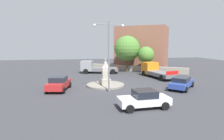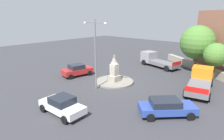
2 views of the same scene
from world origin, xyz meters
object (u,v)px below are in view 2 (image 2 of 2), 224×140
object	(u,v)px
truck_grey_near_island	(155,60)
car_white_passing	(62,105)
monument	(114,69)
car_blue_waiting	(167,107)
car_red_far_side	(77,70)
streetlamp	(95,48)
truck_orange_approaching	(201,80)
tree_near_wall	(197,42)
tree_mid_cluster	(216,55)

from	to	relation	value
truck_grey_near_island	car_white_passing	bearing A→B (deg)	96.33
monument	car_blue_waiting	bearing A→B (deg)	159.12
car_blue_waiting	truck_grey_near_island	bearing A→B (deg)	-57.53
monument	car_red_far_side	size ratio (longest dim) A/B	0.77
streetlamp	truck_orange_approaching	xyz separation A→B (m)	(-8.38, -7.43, -3.49)
monument	truck_orange_approaching	bearing A→B (deg)	-151.29
car_red_far_side	truck_grey_near_island	bearing A→B (deg)	-114.15
truck_orange_approaching	tree_near_wall	world-z (taller)	tree_near_wall
monument	streetlamp	size ratio (longest dim) A/B	0.44
car_blue_waiting	tree_near_wall	size ratio (longest dim) A/B	0.67
truck_grey_near_island	car_blue_waiting	bearing A→B (deg)	122.47
truck_orange_approaching	car_blue_waiting	bearing A→B (deg)	89.16
streetlamp	car_white_passing	world-z (taller)	streetlamp
truck_orange_approaching	tree_near_wall	distance (m)	7.49
car_white_passing	truck_grey_near_island	distance (m)	18.69
truck_orange_approaching	car_red_far_side	bearing A→B (deg)	23.11
tree_mid_cluster	truck_orange_approaching	bearing A→B (deg)	88.57
car_blue_waiting	car_red_far_side	bearing A→B (deg)	-7.73
truck_grey_near_island	tree_near_wall	xyz separation A→B (m)	(-5.79, -0.61, 3.19)
monument	car_white_passing	size ratio (longest dim) A/B	0.78
truck_grey_near_island	monument	bearing A→B (deg)	91.38
car_red_far_side	truck_grey_near_island	size ratio (longest dim) A/B	0.63
car_white_passing	tree_mid_cluster	distance (m)	18.68
car_blue_waiting	car_white_passing	bearing A→B (deg)	39.77
tree_near_wall	truck_grey_near_island	bearing A→B (deg)	6.02
tree_near_wall	streetlamp	bearing A→B (deg)	67.60
car_red_far_side	truck_orange_approaching	bearing A→B (deg)	-156.89
truck_grey_near_island	tree_mid_cluster	world-z (taller)	tree_mid_cluster
tree_near_wall	car_white_passing	bearing A→B (deg)	78.99
truck_orange_approaching	tree_mid_cluster	bearing A→B (deg)	-91.43
car_red_far_side	tree_mid_cluster	distance (m)	17.28
truck_grey_near_island	tree_near_wall	distance (m)	6.64
streetlamp	tree_near_wall	bearing A→B (deg)	-112.40
car_white_passing	truck_grey_near_island	world-z (taller)	truck_grey_near_island
tree_near_wall	car_blue_waiting	bearing A→B (deg)	100.80
streetlamp	tree_mid_cluster	world-z (taller)	streetlamp
car_red_far_side	truck_orange_approaching	distance (m)	14.87
truck_grey_near_island	streetlamp	bearing A→B (deg)	90.77
streetlamp	truck_orange_approaching	bearing A→B (deg)	-138.43
monument	tree_near_wall	distance (m)	12.36
streetlamp	tree_mid_cluster	size ratio (longest dim) A/B	1.60
car_red_far_side	tree_mid_cluster	world-z (taller)	tree_mid_cluster
car_white_passing	car_blue_waiting	xyz separation A→B (m)	(-6.38, -5.31, -0.01)
car_white_passing	car_red_far_side	xyz separation A→B (m)	(7.18, -7.15, 0.05)
car_blue_waiting	tree_mid_cluster	distance (m)	12.24
car_red_far_side	truck_grey_near_island	distance (m)	12.52
car_white_passing	streetlamp	bearing A→B (deg)	-71.26
truck_orange_approaching	car_white_passing	bearing A→B (deg)	63.43
truck_grey_near_island	truck_orange_approaching	distance (m)	10.22
monument	car_blue_waiting	distance (m)	8.82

